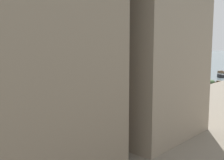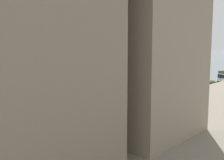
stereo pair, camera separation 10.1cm
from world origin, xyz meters
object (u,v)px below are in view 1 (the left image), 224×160
boat_moored_second (34,126)px  boat_midriver_upstream (153,93)px  boat_midriver_drifting (94,113)px  house_waterfront_tall (138,48)px  boat_moored_far (210,84)px  house_waterfront_second (21,51)px  boat_moored_nearest (67,100)px

boat_moored_second → boat_midriver_upstream: boat_moored_second is taller
boat_midriver_drifting → house_waterfront_tall: house_waterfront_tall is taller
boat_moored_far → house_waterfront_second: bearing=-79.1°
boat_moored_far → boat_moored_second: bearing=-91.4°
boat_moored_second → house_waterfront_second: size_ratio=0.43×
boat_moored_nearest → boat_midriver_drifting: bearing=-17.2°
boat_midriver_drifting → boat_moored_far: bearing=89.6°
boat_moored_second → boat_midriver_drifting: (0.48, 4.72, 0.01)m
boat_midriver_drifting → house_waterfront_tall: (5.83, -2.48, 4.85)m
boat_moored_far → house_waterfront_second: size_ratio=0.57×
boat_moored_nearest → boat_moored_second: 7.90m
boat_midriver_drifting → house_waterfront_second: house_waterfront_second is taller
boat_midriver_upstream → boat_moored_second: bearing=-84.8°
boat_moored_second → boat_midriver_drifting: 4.75m
boat_moored_second → house_waterfront_tall: 8.27m
boat_moored_second → boat_moored_far: (0.60, 24.69, 0.03)m
boat_midriver_drifting → house_waterfront_tall: bearing=-23.0°
boat_moored_second → boat_midriver_drifting: size_ratio=0.74×
boat_moored_nearest → boat_midriver_upstream: 9.31m
boat_midriver_drifting → house_waterfront_second: (5.70, -8.92, 4.85)m
boat_midriver_drifting → boat_midriver_upstream: bearing=100.1°
boat_midriver_upstream → house_waterfront_tall: house_waterfront_tall is taller
boat_moored_nearest → boat_midriver_drifting: 5.45m
boat_moored_nearest → boat_moored_far: bearing=73.8°
boat_moored_second → house_waterfront_second: bearing=-34.2°
boat_midriver_upstream → house_waterfront_second: (7.54, -19.21, 4.92)m
boat_moored_nearest → house_waterfront_tall: 12.71m
boat_moored_far → house_waterfront_second: 29.81m
house_waterfront_tall → boat_midriver_drifting: bearing=157.0°
boat_moored_second → boat_midriver_upstream: 15.08m
boat_moored_second → house_waterfront_tall: (6.30, 2.25, 4.86)m
boat_moored_second → boat_midriver_upstream: bearing=95.2°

